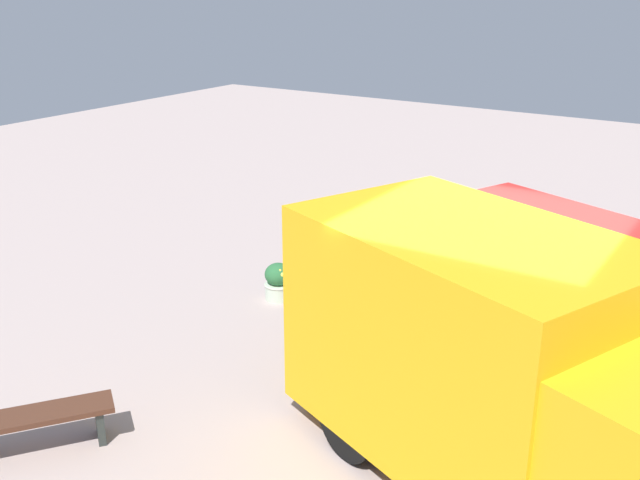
{
  "coord_description": "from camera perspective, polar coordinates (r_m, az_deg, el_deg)",
  "views": [
    {
      "loc": [
        -2.4,
        6.7,
        4.71
      ],
      "look_at": [
        2.84,
        -1.28,
        1.28
      ],
      "focal_mm": 41.29,
      "sensor_mm": 36.0,
      "label": 1
    }
  ],
  "objects": [
    {
      "name": "plaza_bench",
      "position": [
        8.41,
        -21.21,
        -13.04
      ],
      "size": [
        1.26,
        1.53,
        0.45
      ],
      "color": "#4E2C1E",
      "rests_on": "ground_plane"
    },
    {
      "name": "ground_plane",
      "position": [
        8.53,
        11.66,
        -14.22
      ],
      "size": [
        40.0,
        40.0,
        0.0
      ],
      "primitive_type": "plane",
      "color": "#B6A19B"
    },
    {
      "name": "planter_flowering_far",
      "position": [
        13.64,
        3.3,
        1.33
      ],
      "size": [
        0.57,
        0.57,
        0.8
      ],
      "color": "#4E4559",
      "rests_on": "ground_plane"
    },
    {
      "name": "person_customer",
      "position": [
        12.16,
        6.7,
        -1.44
      ],
      "size": [
        0.7,
        0.75,
        0.89
      ],
      "color": "black",
      "rests_on": "ground_plane"
    },
    {
      "name": "planter_flowering_near",
      "position": [
        11.34,
        -3.26,
        -3.22
      ],
      "size": [
        0.44,
        0.44,
        0.58
      ],
      "color": "silver",
      "rests_on": "ground_plane"
    },
    {
      "name": "food_truck",
      "position": [
        7.19,
        14.51,
        -10.27
      ],
      "size": [
        5.21,
        3.99,
        2.48
      ],
      "color": "yellow",
      "rests_on": "ground_plane"
    }
  ]
}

